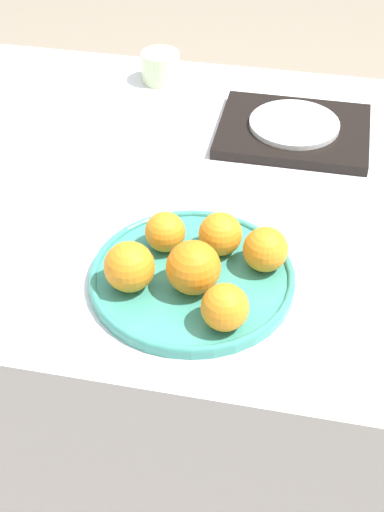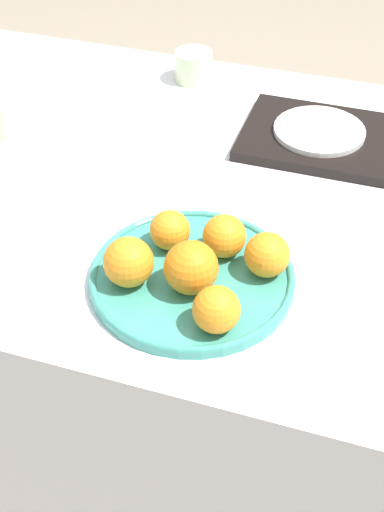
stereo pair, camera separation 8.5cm
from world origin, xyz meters
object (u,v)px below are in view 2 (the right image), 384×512
at_px(side_plate, 319,131).
at_px(cup_2, 194,66).
at_px(orange_0, 191,267).
at_px(orange_2, 170,230).
at_px(orange_4, 267,255).
at_px(fruit_platter, 192,277).
at_px(serving_tray, 318,138).
at_px(orange_1, 128,262).
at_px(orange_3, 224,236).
at_px(orange_5, 216,310).
at_px(cup_1, 7,116).

relative_size(side_plate, cup_2, 2.12).
bearing_deg(orange_0, orange_2, 126.98).
xyz_separation_m(orange_0, orange_4, (0.09, 0.07, -0.01)).
relative_size(fruit_platter, cup_2, 3.79).
relative_size(orange_2, serving_tray, 0.22).
relative_size(orange_0, serving_tray, 0.28).
bearing_deg(orange_1, orange_3, 42.12).
xyz_separation_m(orange_5, side_plate, (0.04, 0.52, -0.02)).
distance_m(orange_4, orange_5, 0.13).
height_order(orange_1, orange_3, orange_1).
distance_m(orange_2, orange_3, 0.08).
distance_m(orange_0, serving_tray, 0.47).
xyz_separation_m(orange_3, cup_2, (-0.22, 0.54, -0.01)).
distance_m(orange_5, serving_tray, 0.53).
height_order(orange_1, cup_1, orange_1).
distance_m(fruit_platter, cup_2, 0.63).
xyz_separation_m(serving_tray, side_plate, (0.00, 0.00, 0.02)).
bearing_deg(orange_5, orange_4, 73.27).
distance_m(orange_1, orange_3, 0.15).
relative_size(orange_0, orange_1, 1.07).
height_order(orange_5, serving_tray, orange_5).
height_order(fruit_platter, orange_3, orange_3).
distance_m(fruit_platter, serving_tray, 0.45).
xyz_separation_m(fruit_platter, orange_2, (-0.05, 0.05, 0.03)).
bearing_deg(orange_5, orange_2, 129.15).
relative_size(orange_1, orange_2, 1.19).
xyz_separation_m(orange_3, serving_tray, (0.08, 0.37, -0.04)).
bearing_deg(orange_2, orange_5, -50.85).
height_order(cup_1, cup_2, cup_1).
bearing_deg(orange_1, serving_tray, 68.29).
distance_m(orange_2, side_plate, 0.42).
relative_size(orange_4, side_plate, 0.39).
relative_size(orange_0, cup_1, 1.03).
bearing_deg(orange_4, cup_1, 155.85).
bearing_deg(side_plate, orange_0, -102.27).
relative_size(orange_1, cup_1, 0.97).
bearing_deg(orange_2, side_plate, 67.41).
bearing_deg(orange_5, side_plate, 85.09).
xyz_separation_m(orange_1, serving_tray, (0.19, 0.48, -0.04)).
xyz_separation_m(orange_4, cup_2, (-0.29, 0.56, -0.01)).
bearing_deg(cup_2, orange_0, -72.45).
bearing_deg(orange_4, orange_5, -106.73).
distance_m(orange_2, serving_tray, 0.42).
xyz_separation_m(orange_5, cup_1, (-0.53, 0.38, -0.01)).
height_order(serving_tray, side_plate, side_plate).
distance_m(fruit_platter, orange_0, 0.05).
xyz_separation_m(orange_2, side_plate, (0.16, 0.38, -0.02)).
distance_m(orange_0, cup_2, 0.66).
xyz_separation_m(orange_2, orange_5, (0.11, -0.14, 0.00)).
xyz_separation_m(fruit_platter, orange_0, (0.01, -0.03, 0.04)).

